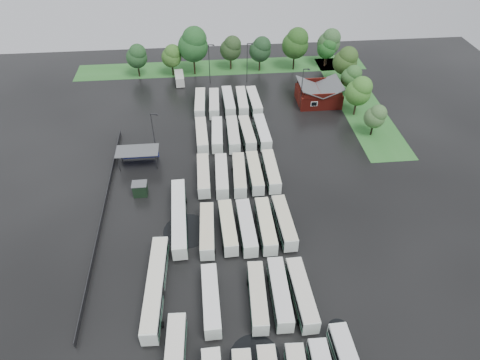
{
  "coord_description": "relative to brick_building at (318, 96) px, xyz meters",
  "views": [
    {
      "loc": [
        -3.69,
        -47.53,
        52.18
      ],
      "look_at": [
        2.0,
        12.0,
        2.5
      ],
      "focal_mm": 32.0,
      "sensor_mm": 36.0,
      "label": 1
    }
  ],
  "objects": [
    {
      "name": "bus_r4c3",
      "position": [
        -18.91,
        -14.38,
        -0.21
      ],
      "size": [
        2.84,
        10.9,
        3.01
      ],
      "rotation": [
        0.0,
        0.0,
        0.05
      ],
      "color": "white",
      "rests_on": "ground"
    },
    {
      "name": "lamp_post_back_e",
      "position": [
        -15.9,
        12.45,
        4.24
      ],
      "size": [
        1.62,
        0.32,
        10.51
      ],
      "color": "#2D2D30",
      "rests_on": "ground"
    },
    {
      "name": "bus_r4c4",
      "position": [
        -15.67,
        -14.27,
        -0.17
      ],
      "size": [
        2.69,
        11.13,
        3.08
      ],
      "rotation": [
        0.0,
        0.0,
        0.03
      ],
      "color": "white",
      "rests_on": "ground"
    },
    {
      "name": "bus_r5c2",
      "position": [
        -21.88,
        -0.55,
        -0.16
      ],
      "size": [
        2.58,
        11.22,
        3.11
      ],
      "rotation": [
        0.0,
        0.0,
        0.02
      ],
      "color": "white",
      "rests_on": "ground"
    },
    {
      "name": "bus_r3c4",
      "position": [
        -15.79,
        -27.62,
        -0.22
      ],
      "size": [
        2.31,
        10.77,
        3.0
      ],
      "rotation": [
        0.0,
        0.0,
        0.0
      ],
      "color": "white",
      "rests_on": "ground"
    },
    {
      "name": "lamp_post_ne",
      "position": [
        -4.83,
        -2.55,
        4.07
      ],
      "size": [
        1.57,
        0.31,
        10.22
      ],
      "color": "#2D2D30",
      "rests_on": "ground"
    },
    {
      "name": "tree_east_2",
      "position": [
        8.61,
        2.9,
        3.29
      ],
      "size": [
        4.85,
        4.85,
        8.03
      ],
      "color": "black",
      "rests_on": "ground"
    },
    {
      "name": "bus_r2c0",
      "position": [
        -28.42,
        -41.92,
        -0.23
      ],
      "size": [
        2.62,
        10.78,
        2.98
      ],
      "rotation": [
        0.0,
        0.0,
        -0.03
      ],
      "color": "white",
      "rests_on": "ground"
    },
    {
      "name": "tree_north_5",
      "position": [
        -2.26,
        18.79,
        5.67
      ],
      "size": [
        7.07,
        7.07,
        11.71
      ],
      "color": "black",
      "rests_on": "ground"
    },
    {
      "name": "puddle_2",
      "position": [
        -31.81,
        -40.15,
        -1.86
      ],
      "size": [
        7.98,
        7.98,
        0.01
      ],
      "primitive_type": "cylinder",
      "color": "black",
      "rests_on": "ground"
    },
    {
      "name": "bus_r5c3",
      "position": [
        -18.65,
        -0.49,
        -0.23
      ],
      "size": [
        2.43,
        10.74,
        2.98
      ],
      "rotation": [
        0.0,
        0.0,
        -0.01
      ],
      "color": "white",
      "rests_on": "ground"
    },
    {
      "name": "bus_r3c3",
      "position": [
        -18.9,
        -27.79,
        -0.24
      ],
      "size": [
        2.34,
        10.66,
        2.96
      ],
      "rotation": [
        0.0,
        0.0,
        0.01
      ],
      "color": "white",
      "rests_on": "ground"
    },
    {
      "name": "bus_r3c1",
      "position": [
        -25.2,
        -28.12,
        -0.21
      ],
      "size": [
        2.6,
        10.85,
        3.0
      ],
      "rotation": [
        0.0,
        0.0,
        -0.03
      ],
      "color": "white",
      "rests_on": "ground"
    },
    {
      "name": "artic_bus_west_c",
      "position": [
        -36.11,
        -52.3,
        -0.15
      ],
      "size": [
        3.16,
        16.81,
        3.1
      ],
      "rotation": [
        0.0,
        0.0,
        -0.05
      ],
      "color": "white",
      "rests_on": "ground"
    },
    {
      "name": "bus_r5c4",
      "position": [
        -15.78,
        -0.98,
        -0.18
      ],
      "size": [
        2.79,
        11.08,
        3.06
      ],
      "rotation": [
        0.0,
        0.0,
        0.04
      ],
      "color": "white",
      "rests_on": "ground"
    },
    {
      "name": "tree_north_2",
      "position": [
        -29.47,
        18.52,
        6.54
      ],
      "size": [
        7.89,
        7.89,
        13.06
      ],
      "color": "#312114",
      "rests_on": "ground"
    },
    {
      "name": "bus_r4c2",
      "position": [
        -21.94,
        -14.49,
        -0.16
      ],
      "size": [
        2.51,
        11.15,
        3.1
      ],
      "rotation": [
        0.0,
        0.0,
        -0.01
      ],
      "color": "white",
      "rests_on": "ground"
    },
    {
      "name": "ground",
      "position": [
        -24.0,
        -42.77,
        -1.87
      ],
      "size": [
        160.0,
        160.0,
        0.0
      ],
      "primitive_type": "plane",
      "color": "black",
      "rests_on": "ground"
    },
    {
      "name": "bus_r1c3",
      "position": [
        -18.71,
        -55.06,
        -0.19
      ],
      "size": [
        2.54,
        11.0,
        3.05
      ],
      "rotation": [
        0.0,
        0.0,
        -0.02
      ],
      "color": "white",
      "rests_on": "ground"
    },
    {
      "name": "bus_r3c0",
      "position": [
        -28.59,
        -27.7,
        -0.23
      ],
      "size": [
        2.31,
        10.67,
        2.97
      ],
      "rotation": [
        0.0,
        0.0,
        -0.0
      ],
      "color": "white",
      "rests_on": "ground"
    },
    {
      "name": "bus_r3c2",
      "position": [
        -21.9,
        -28.14,
        -0.21
      ],
      "size": [
        2.8,
        10.91,
        3.01
      ],
      "rotation": [
        0.0,
        0.0,
        -0.05
      ],
      "color": "white",
      "rests_on": "ground"
    },
    {
      "name": "tree_north_4",
      "position": [
        -11.69,
        18.88,
        4.33
      ],
      "size": [
        5.81,
        5.81,
        9.63
      ],
      "color": "#37291B",
      "rests_on": "ground"
    },
    {
      "name": "tree_north_1",
      "position": [
        -35.35,
        18.27,
        3.7
      ],
      "size": [
        5.23,
        5.23,
        8.66
      ],
      "color": "black",
      "rests_on": "ground"
    },
    {
      "name": "bus_r2c1",
      "position": [
        -25.02,
        -41.52,
        -0.23
      ],
      "size": [
        2.64,
        10.76,
        2.97
      ],
      "rotation": [
        0.0,
        0.0,
        0.03
      ],
      "color": "white",
      "rests_on": "ground"
    },
    {
      "name": "bus_r2c3",
      "position": [
        -18.82,
        -41.79,
        -0.18
      ],
      "size": [
        2.39,
        11.05,
        3.07
      ],
      "rotation": [
        0.0,
        0.0,
        0.0
      ],
      "color": "white",
      "rests_on": "ground"
    },
    {
      "name": "grass_strip_north",
      "position": [
        -22.0,
        22.03,
        -1.86
      ],
      "size": [
        80.0,
        10.0,
        0.01
      ],
      "primitive_type": "cube",
      "color": "#2B6D29",
      "rests_on": "ground"
    },
    {
      "name": "puddle_3",
      "position": [
        -18.73,
        -44.27,
        -1.86
      ],
      "size": [
        3.75,
        3.75,
        0.01
      ],
      "primitive_type": "cylinder",
      "color": "black",
      "rests_on": "ground"
    },
    {
      "name": "bus_r4c1",
      "position": [
        -25.28,
        -14.19,
        -0.23
      ],
      "size": [
        2.75,
        10.77,
        2.97
      ],
      "rotation": [
        0.0,
        0.0,
        -0.05
      ],
      "color": "white",
      "rests_on": "ground"
    },
    {
      "name": "tree_north_6",
      "position": [
        7.57,
        20.94,
        4.78
      ],
      "size": [
        6.23,
        6.23,
        10.32
      ],
      "color": "black",
      "rests_on": "ground"
    },
    {
      "name": "utility_hut",
      "position": [
        -40.2,
        -30.17,
        -0.55
      ],
      "size": [
        2.7,
        2.2,
        2.62
      ],
      "color": "black",
      "rests_on": "ground"
    },
    {
      "name": "lamp_post_back_w",
      "position": [
        -25.57,
        12.92,
        4.16
      ],
      "size": [
        1.6,
        0.31,
        10.38
      ],
      "color": "#2D2D30",
      "rests_on": "ground"
    },
    {
      "name": "brick_building",
      "position": [
        0.0,
        0.0,
        0.0
      ],
      "size": [
        10.07,
        8.6,
        5.39
      ],
      "color": "maroon",
      "rests_on": "ground"
    },
    {
      "name": "bus_r2c4",
      "position": [
        -15.69,
        -41.34,
        -0.21
      ],
      "size": [
        2.71,
        10.92,
        3.02
      ],
      "rotation": [
        0.0,
        0.0,
        0.04
      ],
      "color": "white",
      "rests_on": "ground"
    },
    {
      "name": "grass_strip_east",
      "position": [
        10.0,
        0.03,
        -1.86
      ],
      "size": [
        10.0,
        50.0,
        0.01
      ],
      "primitive_type": "cube",
      "color": "#2B6D29",
      "rests_on": "ground"
    },
    {
      "name": "lamp_post_nw",
      "position": [
        -37.83,
        -18.33,
        3.88
      ],
      "size": [
        1.52,
        0.3,
        9.89
      ],
      "color": "#2D2D30",
      "rests_on": "ground"
    },
    {
      "name": "bus_r1c0",
      "position": [
        -28.38,
        -55.2,
        -0.22
      ],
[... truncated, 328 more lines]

